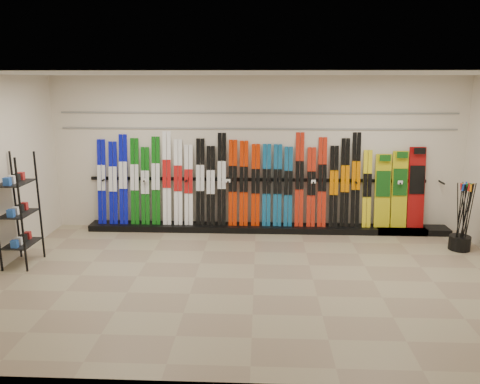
{
  "coord_description": "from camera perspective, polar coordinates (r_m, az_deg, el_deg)",
  "views": [
    {
      "loc": [
        0.08,
        -6.55,
        2.93
      ],
      "look_at": [
        -0.25,
        1.0,
        1.1
      ],
      "focal_mm": 35.0,
      "sensor_mm": 36.0,
      "label": 1
    }
  ],
  "objects": [
    {
      "name": "back_wall",
      "position": [
        9.16,
        2.01,
        4.62
      ],
      "size": [
        8.0,
        0.0,
        8.0
      ],
      "primitive_type": "plane",
      "rotation": [
        1.57,
        0.0,
        0.0
      ],
      "color": "beige",
      "rests_on": "floor"
    },
    {
      "name": "slatwall_rail_0",
      "position": [
        9.08,
        2.03,
        7.72
      ],
      "size": [
        7.6,
        0.02,
        0.03
      ],
      "primitive_type": "cube",
      "color": "gray",
      "rests_on": "back_wall"
    },
    {
      "name": "ceiling",
      "position": [
        6.55,
        1.89,
        14.22
      ],
      "size": [
        8.0,
        8.0,
        0.0
      ],
      "primitive_type": "plane",
      "rotation": [
        3.14,
        0.0,
        0.0
      ],
      "color": "silver",
      "rests_on": "back_wall"
    },
    {
      "name": "snowboards",
      "position": [
        9.53,
        18.95,
        0.32
      ],
      "size": [
        0.95,
        0.24,
        1.55
      ],
      "color": "gold",
      "rests_on": "ski_rack_base"
    },
    {
      "name": "slatwall_rail_1",
      "position": [
        9.05,
        2.05,
        9.61
      ],
      "size": [
        7.6,
        0.02,
        0.03
      ],
      "primitive_type": "cube",
      "color": "gray",
      "rests_on": "back_wall"
    },
    {
      "name": "accessory_rack",
      "position": [
        8.2,
        -25.42,
        -2.05
      ],
      "size": [
        0.4,
        0.6,
        1.8
      ],
      "primitive_type": "cube",
      "color": "black",
      "rests_on": "floor"
    },
    {
      "name": "ski_rack_base",
      "position": [
        9.29,
        3.31,
        -4.42
      ],
      "size": [
        8.0,
        0.4,
        0.12
      ],
      "primitive_type": "cube",
      "color": "black",
      "rests_on": "floor"
    },
    {
      "name": "ski_poles",
      "position": [
        8.98,
        25.6,
        -2.74
      ],
      "size": [
        0.33,
        0.31,
        1.18
      ],
      "color": "black",
      "rests_on": "pole_bin"
    },
    {
      "name": "floor",
      "position": [
        7.17,
        1.7,
        -10.49
      ],
      "size": [
        8.0,
        8.0,
        0.0
      ],
      "primitive_type": "plane",
      "color": "gray",
      "rests_on": "ground"
    },
    {
      "name": "pole_bin",
      "position": [
        9.13,
        25.19,
        -5.62
      ],
      "size": [
        0.37,
        0.37,
        0.25
      ],
      "primitive_type": "cylinder",
      "color": "black",
      "rests_on": "floor"
    },
    {
      "name": "skis",
      "position": [
        9.14,
        -0.93,
        1.09
      ],
      "size": [
        5.38,
        0.29,
        1.82
      ],
      "color": "#0B11B4",
      "rests_on": "ski_rack_base"
    }
  ]
}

